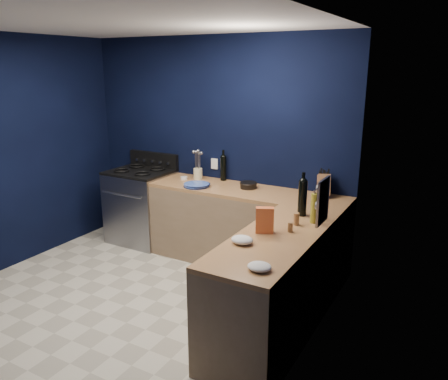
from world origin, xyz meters
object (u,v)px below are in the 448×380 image
Objects in this scene: gas_range at (142,207)px; knife_block at (324,185)px; crouton_bag at (265,220)px; utensil_crock at (198,174)px; plate_stack at (197,185)px.

knife_block is (2.34, 0.22, 0.55)m from gas_range.
crouton_bag is (2.25, -1.09, 0.55)m from gas_range.
utensil_crock is 1.56m from knife_block.
utensil_crock is 1.93m from crouton_bag.
gas_range is 6.80× the size of utensil_crock.
plate_stack is at bearing -8.42° from gas_range.
plate_stack is at bearing -60.16° from utensil_crock.
knife_block is (1.38, 0.36, 0.10)m from plate_stack.
knife_block is at bearing 5.38° from gas_range.
plate_stack is at bearing 173.10° from knife_block.
gas_range is 2.56m from crouton_bag.
crouton_bag is at bearing -40.66° from utensil_crock.
utensil_crock is 0.59× the size of knife_block.
plate_stack is 0.36m from utensil_crock.
knife_block reaches higher than utensil_crock.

